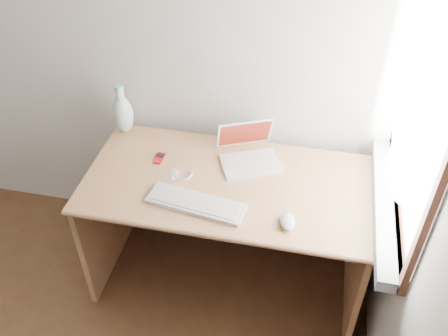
% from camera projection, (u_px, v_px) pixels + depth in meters
% --- Properties ---
extents(back_wall, '(3.50, 0.04, 2.60)m').
position_uv_depth(back_wall, '(62.00, 22.00, 2.54)').
color(back_wall, silver).
rests_on(back_wall, floor).
extents(window, '(0.11, 0.99, 1.10)m').
position_uv_depth(window, '(418.00, 114.00, 1.95)').
color(window, white).
rests_on(window, right_wall).
extents(desk, '(1.41, 0.70, 0.74)m').
position_uv_depth(desk, '(231.00, 201.00, 2.65)').
color(desk, tan).
rests_on(desk, floor).
extents(laptop, '(0.34, 0.34, 0.20)m').
position_uv_depth(laptop, '(252.00, 153.00, 2.54)').
color(laptop, white).
rests_on(laptop, desk).
extents(external_keyboard, '(0.47, 0.20, 0.02)m').
position_uv_depth(external_keyboard, '(196.00, 203.00, 2.31)').
color(external_keyboard, silver).
rests_on(external_keyboard, desk).
extents(mouse, '(0.08, 0.12, 0.04)m').
position_uv_depth(mouse, '(288.00, 221.00, 2.21)').
color(mouse, white).
rests_on(mouse, desk).
extents(ipod, '(0.04, 0.09, 0.01)m').
position_uv_depth(ipod, '(159.00, 158.00, 2.57)').
color(ipod, red).
rests_on(ipod, desk).
extents(cable_coil, '(0.15, 0.15, 0.01)m').
position_uv_depth(cable_coil, '(182.00, 173.00, 2.49)').
color(cable_coil, silver).
rests_on(cable_coil, desk).
extents(remote, '(0.05, 0.09, 0.01)m').
position_uv_depth(remote, '(175.00, 175.00, 2.47)').
color(remote, silver).
rests_on(remote, desk).
extents(vase, '(0.11, 0.11, 0.29)m').
position_uv_depth(vase, '(123.00, 113.00, 2.69)').
color(vase, silver).
rests_on(vase, desk).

